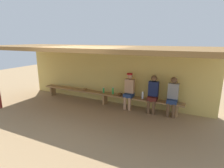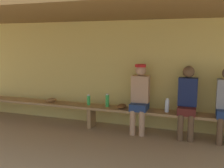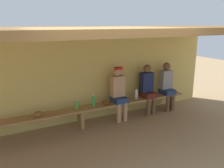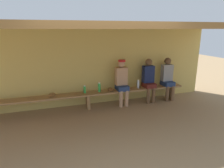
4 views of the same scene
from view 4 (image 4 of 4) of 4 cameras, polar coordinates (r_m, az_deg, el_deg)
ground_plane at (r=4.40m, az=-2.77°, el=-14.42°), size 24.00×24.00×0.00m
back_wall at (r=5.87m, az=-8.12°, el=4.67°), size 8.00×0.20×2.20m
dugout_roof at (r=4.49m, az=-5.63°, el=16.32°), size 8.00×2.80×0.12m
bench at (r=5.62m, az=-7.02°, el=-3.31°), size 6.00×0.36×0.46m
player_leftmost at (r=6.16m, az=10.59°, el=1.55°), size 0.34×0.42×1.34m
player_with_sunglasses at (r=6.49m, az=15.74°, el=1.95°), size 0.34×0.42×1.34m
player_in_white at (r=5.79m, az=2.84°, el=1.07°), size 0.34×0.42×1.34m
water_bottle_blue at (r=5.65m, az=-3.68°, el=-0.97°), size 0.07×0.07×0.27m
water_bottle_green at (r=5.58m, az=-7.90°, el=-1.56°), size 0.07×0.07×0.22m
water_bottle_orange at (r=6.03m, az=7.54°, el=-0.05°), size 0.08×0.08×0.26m
baseball_glove_dark_brown at (r=5.72m, az=-0.46°, el=-1.60°), size 0.18×0.25×0.09m
baseball_glove_worn at (r=5.51m, az=-16.90°, el=-3.00°), size 0.24×0.28×0.09m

